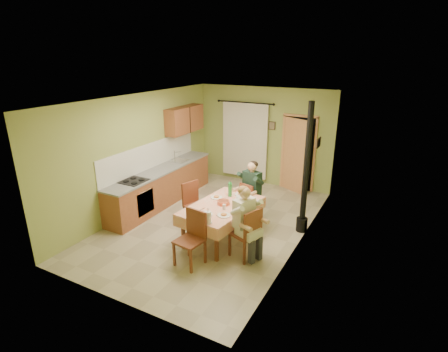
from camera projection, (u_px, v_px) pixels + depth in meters
The scene contains 17 objects.
floor at pixel (212, 223), 7.98m from camera, with size 4.00×6.00×0.01m, color tan.
room_shell at pixel (211, 146), 7.38m from camera, with size 4.04×6.04×2.82m.
kitchen_run at pixel (162, 185), 8.91m from camera, with size 0.64×3.64×1.56m.
upper_cabinets at pixel (185, 120), 9.55m from camera, with size 0.35×1.40×0.70m, color brown.
curtain at pixel (245, 140), 10.22m from camera, with size 1.70×0.07×2.22m.
doorway at pixel (297, 154), 9.58m from camera, with size 0.96×0.41×2.15m.
dining_table at pixel (222, 222), 7.20m from camera, with size 1.27×1.90×0.76m.
tableware at pixel (221, 204), 6.97m from camera, with size 0.80×1.66×0.33m.
chair_far at pixel (250, 209), 8.03m from camera, with size 0.46×0.46×0.93m.
chair_near at pixel (190, 250), 6.35m from camera, with size 0.52×0.52×1.02m.
chair_right at pixel (245, 243), 6.57m from camera, with size 0.59×0.59×1.02m.
chair_left at pixel (196, 214), 7.78m from camera, with size 0.56×0.56×1.00m.
man_far at pixel (251, 185), 7.84m from camera, with size 0.64×0.56×1.39m.
man_right at pixel (245, 214), 6.39m from camera, with size 0.59×0.65×1.39m.
stove_flue at pixel (305, 187), 7.30m from camera, with size 0.24×0.24×2.80m.
picture_back at pixel (272, 126), 9.76m from camera, with size 0.19×0.03×0.23m, color black.
picture_right at pixel (319, 143), 7.50m from camera, with size 0.03×0.31×0.21m, color brown.
Camera 1 is at (3.60, -6.21, 3.67)m, focal length 28.00 mm.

